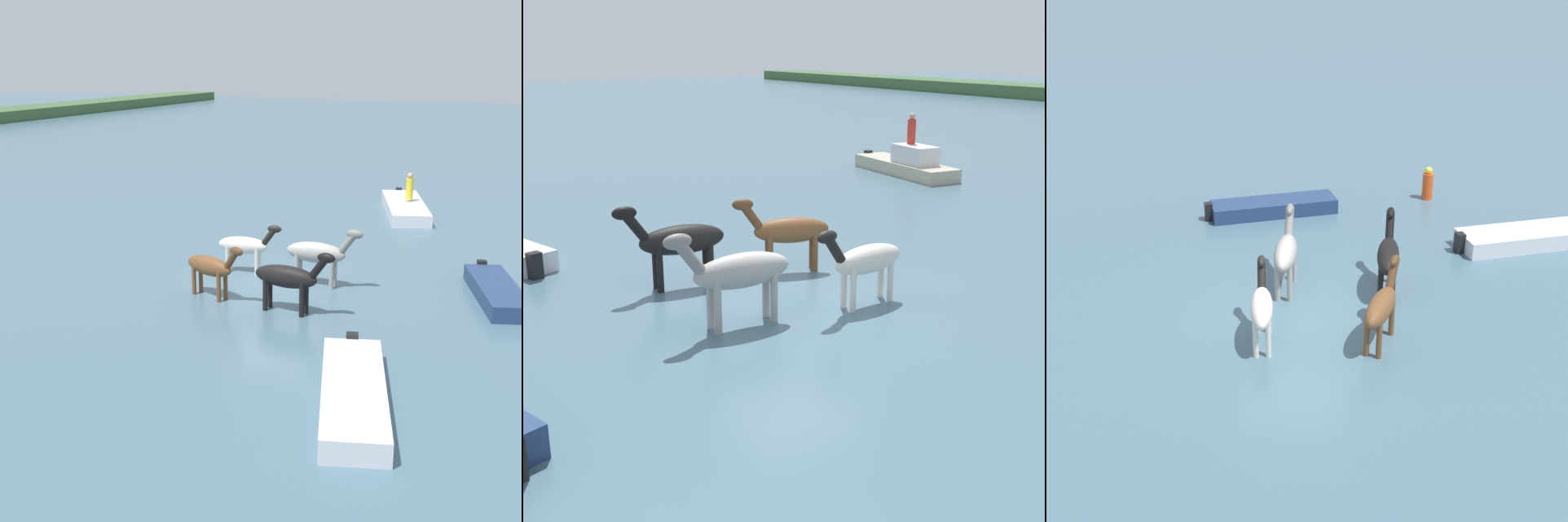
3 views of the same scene
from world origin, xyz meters
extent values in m
plane|color=#476675|center=(0.00, 0.00, 0.00)|extent=(189.05, 189.05, 0.00)
ellipsoid|color=black|center=(-2.27, -1.33, 1.03)|extent=(0.66, 1.89, 0.63)
cylinder|color=black|center=(-2.16, -1.90, 0.51)|extent=(0.14, 0.14, 1.03)
cylinder|color=black|center=(-2.46, -1.88, 0.51)|extent=(0.14, 0.14, 1.03)
cylinder|color=black|center=(-2.09, -0.78, 0.51)|extent=(0.14, 0.14, 1.03)
cylinder|color=black|center=(-2.39, -0.77, 0.51)|extent=(0.14, 0.14, 1.03)
cylinder|color=black|center=(-2.33, -2.31, 1.43)|extent=(0.25, 0.58, 0.68)
ellipsoid|color=black|center=(-2.35, -2.51, 1.71)|extent=(0.25, 0.52, 0.27)
ellipsoid|color=silver|center=(0.58, 1.34, 0.92)|extent=(0.68, 1.72, 0.56)
cylinder|color=silver|center=(0.77, 0.86, 0.46)|extent=(0.12, 0.12, 0.92)
cylinder|color=silver|center=(0.50, 0.83, 0.46)|extent=(0.12, 0.12, 0.92)
cylinder|color=silver|center=(0.65, 1.85, 0.46)|extent=(0.12, 0.12, 0.92)
cylinder|color=silver|center=(0.38, 1.82, 0.46)|extent=(0.12, 0.12, 0.92)
cylinder|color=black|center=(0.68, 0.46, 1.29)|extent=(0.25, 0.53, 0.62)
ellipsoid|color=black|center=(0.70, 0.28, 1.54)|extent=(0.24, 0.48, 0.25)
ellipsoid|color=#9E9993|center=(0.30, -1.27, 1.05)|extent=(0.57, 1.90, 0.64)
cylinder|color=#9E9993|center=(0.45, -1.84, 0.52)|extent=(0.14, 0.14, 1.05)
cylinder|color=#9E9993|center=(0.14, -1.84, 0.52)|extent=(0.14, 0.14, 1.05)
cylinder|color=#9E9993|center=(0.46, -0.71, 0.52)|extent=(0.14, 0.14, 1.05)
cylinder|color=#9E9993|center=(0.15, -0.70, 0.52)|extent=(0.14, 0.14, 1.05)
cylinder|color=slate|center=(0.29, -2.28, 1.46)|extent=(0.22, 0.58, 0.70)
ellipsoid|color=slate|center=(0.29, -2.48, 1.75)|extent=(0.22, 0.52, 0.28)
ellipsoid|color=brown|center=(-2.02, 1.18, 0.95)|extent=(1.00, 1.79, 0.58)
cylinder|color=brown|center=(-2.04, 0.65, 0.48)|extent=(0.13, 0.13, 0.95)
cylinder|color=brown|center=(-2.30, 0.73, 0.48)|extent=(0.13, 0.13, 0.95)
cylinder|color=brown|center=(-1.73, 1.63, 0.48)|extent=(0.13, 0.13, 0.95)
cylinder|color=brown|center=(-2.00, 1.72, 0.48)|extent=(0.13, 0.13, 0.95)
cylinder|color=#50311A|center=(-2.29, 0.31, 1.33)|extent=(0.35, 0.56, 0.63)
ellipsoid|color=#50311A|center=(-2.34, 0.14, 1.59)|extent=(0.33, 0.51, 0.25)
cube|color=silver|center=(11.71, -1.40, 0.19)|extent=(6.07, 3.46, 0.68)
cube|color=black|center=(14.58, -0.41, 0.26)|extent=(0.32, 0.34, 0.73)
cube|color=silver|center=(-6.72, -4.65, 0.17)|extent=(4.78, 2.64, 0.64)
cube|color=black|center=(-4.44, -3.91, 0.24)|extent=(0.31, 0.34, 0.69)
cube|color=navy|center=(1.20, -6.54, 0.16)|extent=(4.19, 2.39, 0.62)
cube|color=black|center=(3.21, -5.85, 0.24)|extent=(0.32, 0.34, 0.67)
cylinder|color=yellow|center=(11.90, -1.51, 1.10)|extent=(0.32, 0.32, 0.95)
sphere|color=tan|center=(11.90, -1.51, 1.70)|extent=(0.24, 0.24, 0.24)
camera|label=1|loc=(-19.27, -8.26, 6.81)|focal=48.43mm
camera|label=2|loc=(10.99, -6.80, 4.90)|focal=48.69mm
camera|label=3|loc=(-1.33, 14.49, 8.40)|focal=47.92mm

